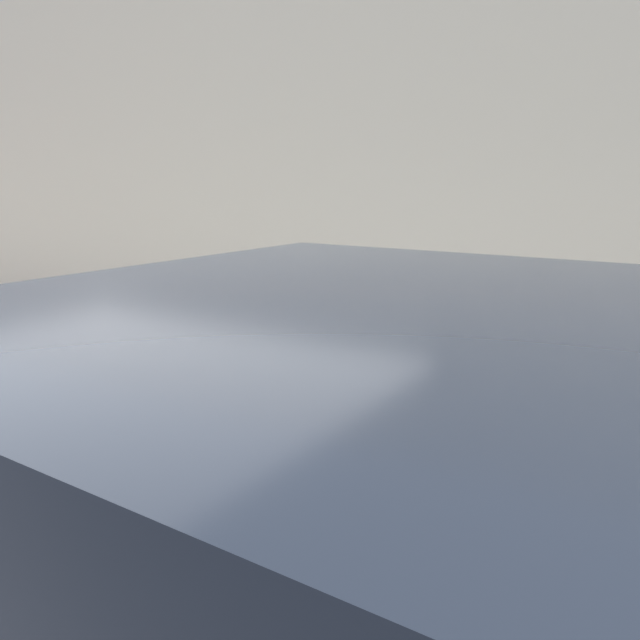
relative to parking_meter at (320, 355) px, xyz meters
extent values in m
plane|color=#47474C|center=(-0.57, -1.21, -1.14)|extent=(60.00, 60.00, 0.00)
cube|color=#ADAAA3|center=(-0.57, 0.99, -1.08)|extent=(24.00, 2.80, 0.11)
cube|color=beige|center=(-0.57, 3.88, 1.33)|extent=(24.00, 0.30, 4.93)
cylinder|color=slate|center=(0.00, 0.00, -0.52)|extent=(0.07, 0.07, 1.03)
cube|color=black|center=(0.00, 0.00, 0.15)|extent=(0.17, 0.12, 0.32)
cube|color=gray|center=(0.00, -0.07, 0.18)|extent=(0.09, 0.01, 0.11)
cylinder|color=black|center=(0.00, 0.00, 0.37)|extent=(0.20, 0.10, 0.20)
cylinder|color=black|center=(0.65, -0.84, -0.78)|extent=(0.72, 0.24, 0.72)
camera|label=1|loc=(1.76, -2.78, 0.93)|focal=35.00mm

